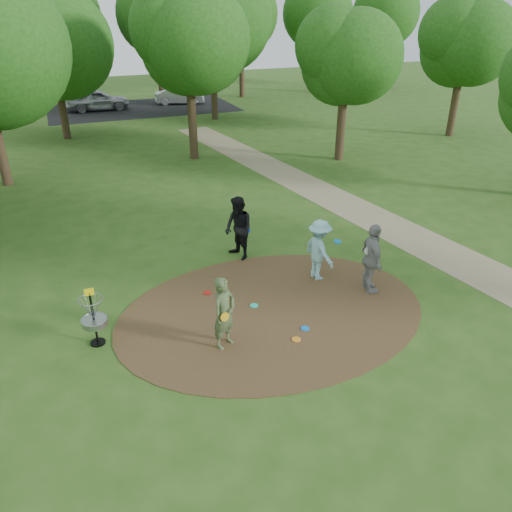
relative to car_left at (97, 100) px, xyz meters
name	(u,v)px	position (x,y,z in m)	size (l,w,h in m)	color
ground	(273,311)	(1.29, -30.32, -0.78)	(100.00, 100.00, 0.00)	#2D5119
dirt_clearing	(273,311)	(1.29, -30.32, -0.77)	(8.40, 8.40, 0.02)	#47301C
footpath	(422,243)	(7.79, -28.32, -0.78)	(2.00, 40.00, 0.01)	#8C7A5B
parking_lot	(143,108)	(3.29, -0.32, -0.78)	(14.00, 8.00, 0.01)	black
player_observer_with_disc	(224,313)	(-0.36, -31.24, 0.14)	(0.81, 0.74, 1.85)	#485A34
player_throwing_with_disc	(319,250)	(3.27, -29.14, 0.15)	(1.18, 1.29, 1.86)	#90CED7
player_walking_with_disc	(238,229)	(1.54, -27.01, 0.24)	(1.00, 1.16, 2.05)	black
player_waiting_with_disc	(372,259)	(4.26, -30.36, 0.25)	(0.76, 1.29, 2.06)	gray
disc_ground_cyan	(254,306)	(0.92, -29.90, -0.75)	(0.22, 0.22, 0.02)	#1AD4BB
disc_ground_blue	(305,328)	(1.73, -31.38, -0.75)	(0.22, 0.22, 0.02)	blue
disc_ground_red	(207,293)	(-0.07, -28.79, -0.75)	(0.22, 0.22, 0.02)	red
car_left	(97,100)	(0.00, 0.00, 0.00)	(1.85, 4.59, 1.56)	#9A9CA1
car_right	(180,96)	(6.43, 0.25, -0.14)	(1.35, 3.88, 1.28)	#AEAFB6
disc_ground_orange	(296,339)	(1.32, -31.71, -0.75)	(0.22, 0.22, 0.02)	orange
disc_golf_basket	(93,313)	(-3.21, -30.02, 0.09)	(0.63, 0.63, 1.54)	black
tree_ring	(214,60)	(2.91, -20.65, 4.58)	(36.58, 46.10, 9.78)	#332316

